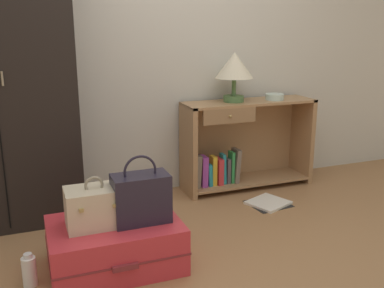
# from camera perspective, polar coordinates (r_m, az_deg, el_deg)

# --- Properties ---
(ground_plane) EXTENTS (9.00, 9.00, 0.00)m
(ground_plane) POSITION_cam_1_polar(r_m,az_deg,el_deg) (2.61, 4.15, -16.57)
(ground_plane) COLOR #9E7047
(back_wall) EXTENTS (6.40, 0.10, 2.60)m
(back_wall) POSITION_cam_1_polar(r_m,az_deg,el_deg) (3.64, -5.82, 13.86)
(back_wall) COLOR beige
(back_wall) RESTS_ON ground_plane
(bookshelf) EXTENTS (1.14, 0.35, 0.76)m
(bookshelf) POSITION_cam_1_polar(r_m,az_deg,el_deg) (3.83, 6.37, -0.15)
(bookshelf) COLOR #A37A51
(bookshelf) RESTS_ON ground_plane
(table_lamp) EXTENTS (0.31, 0.31, 0.41)m
(table_lamp) POSITION_cam_1_polar(r_m,az_deg,el_deg) (3.67, 5.49, 9.80)
(table_lamp) COLOR #4C7542
(table_lamp) RESTS_ON bookshelf
(bowl) EXTENTS (0.16, 0.16, 0.05)m
(bowl) POSITION_cam_1_polar(r_m,az_deg,el_deg) (3.84, 10.61, 6.00)
(bowl) COLOR silver
(bowl) RESTS_ON bookshelf
(suitcase_large) EXTENTS (0.75, 0.54, 0.28)m
(suitcase_large) POSITION_cam_1_polar(r_m,az_deg,el_deg) (2.66, -9.88, -12.67)
(suitcase_large) COLOR #D1333D
(suitcase_large) RESTS_ON ground_plane
(train_case) EXTENTS (0.32, 0.23, 0.29)m
(train_case) POSITION_cam_1_polar(r_m,az_deg,el_deg) (2.55, -12.37, -7.92)
(train_case) COLOR beige
(train_case) RESTS_ON suitcase_large
(handbag) EXTENTS (0.32, 0.18, 0.40)m
(handbag) POSITION_cam_1_polar(r_m,az_deg,el_deg) (2.54, -6.61, -6.87)
(handbag) COLOR #231E2D
(handbag) RESTS_ON suitcase_large
(bottle) EXTENTS (0.08, 0.08, 0.19)m
(bottle) POSITION_cam_1_polar(r_m,az_deg,el_deg) (2.63, -20.26, -15.11)
(bottle) COLOR white
(bottle) RESTS_ON ground_plane
(open_book_on_floor) EXTENTS (0.37, 0.36, 0.02)m
(open_book_on_floor) POSITION_cam_1_polar(r_m,az_deg,el_deg) (3.58, 9.81, -7.51)
(open_book_on_floor) COLOR white
(open_book_on_floor) RESTS_ON ground_plane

